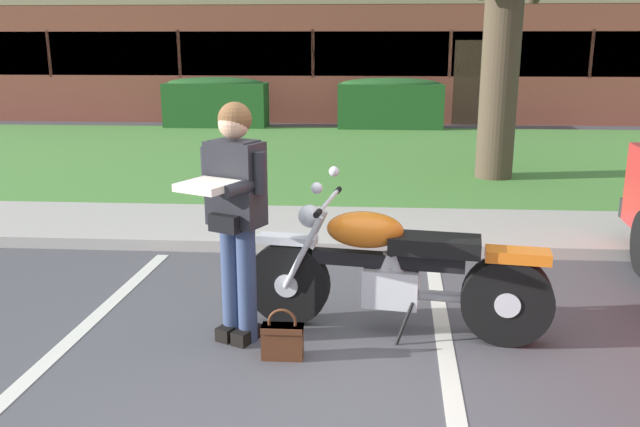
# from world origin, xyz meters

# --- Properties ---
(ground_plane) EXTENTS (140.00, 140.00, 0.00)m
(ground_plane) POSITION_xyz_m (0.00, 0.00, 0.00)
(ground_plane) COLOR #4C4C51
(curb_strip) EXTENTS (60.00, 0.20, 0.12)m
(curb_strip) POSITION_xyz_m (0.00, 2.62, 0.06)
(curb_strip) COLOR #B7B2A8
(curb_strip) RESTS_ON ground
(concrete_walk) EXTENTS (60.00, 1.50, 0.08)m
(concrete_walk) POSITION_xyz_m (0.00, 3.47, 0.04)
(concrete_walk) COLOR #B7B2A8
(concrete_walk) RESTS_ON ground
(grass_lawn) EXTENTS (60.00, 7.96, 0.06)m
(grass_lawn) POSITION_xyz_m (0.00, 8.20, 0.03)
(grass_lawn) COLOR #518E3D
(grass_lawn) RESTS_ON ground
(stall_stripe_0) EXTENTS (0.31, 4.40, 0.01)m
(stall_stripe_0) POSITION_xyz_m (-1.90, 0.20, 0.00)
(stall_stripe_0) COLOR silver
(stall_stripe_0) RESTS_ON ground
(stall_stripe_1) EXTENTS (0.31, 4.40, 0.01)m
(stall_stripe_1) POSITION_xyz_m (0.79, 0.20, 0.00)
(stall_stripe_1) COLOR silver
(stall_stripe_1) RESTS_ON ground
(motorcycle) EXTENTS (2.24, 0.82, 1.18)m
(motorcycle) POSITION_xyz_m (0.53, 0.71, 0.48)
(motorcycle) COLOR black
(motorcycle) RESTS_ON ground
(rider_person) EXTENTS (0.58, 0.67, 1.70)m
(rider_person) POSITION_xyz_m (-0.67, 0.53, 1.01)
(rider_person) COLOR black
(rider_person) RESTS_ON ground
(handbag) EXTENTS (0.28, 0.13, 0.36)m
(handbag) POSITION_xyz_m (-0.32, 0.26, 0.14)
(handbag) COLOR #562D19
(handbag) RESTS_ON ground
(hedge_left) EXTENTS (2.46, 0.90, 1.24)m
(hedge_left) POSITION_xyz_m (-3.43, 12.26, 0.65)
(hedge_left) COLOR #235623
(hedge_left) RESTS_ON ground
(hedge_center_left) EXTENTS (2.48, 0.90, 1.24)m
(hedge_center_left) POSITION_xyz_m (0.78, 12.26, 0.65)
(hedge_center_left) COLOR #235623
(hedge_center_left) RESTS_ON ground
(brick_building) EXTENTS (20.50, 10.57, 3.41)m
(brick_building) POSITION_xyz_m (-1.16, 18.64, 1.71)
(brick_building) COLOR brown
(brick_building) RESTS_ON ground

